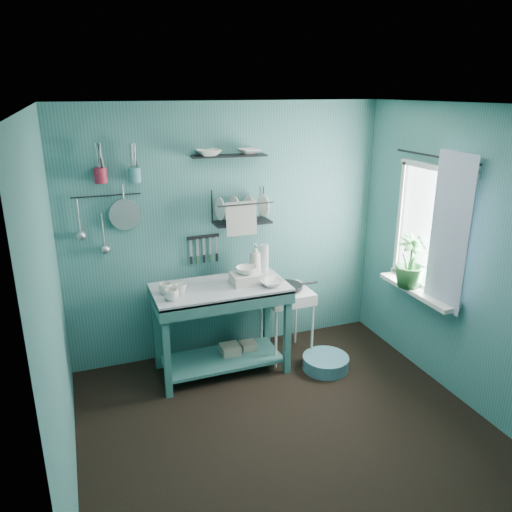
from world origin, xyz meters
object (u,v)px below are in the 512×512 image
object	(u,v)px
dish_rack	(242,207)
mug_mid	(181,289)
utensil_cup_teal	(135,175)
mug_left	(172,295)
work_counter	(221,329)
frying_pan	(287,286)
utensil_cup_magenta	(101,175)
potted_plant	(410,262)
storage_tin_large	(230,355)
hotplate_stand	(286,323)
floor_basin	(326,363)
soap_bottle	(255,259)
mug_right	(166,288)
wash_tub	(247,278)
storage_tin_small	(248,351)
water_bottle	(264,258)
colander	(125,215)

from	to	relation	value
dish_rack	mug_mid	bearing A→B (deg)	-156.34
utensil_cup_teal	mug_left	bearing A→B (deg)	-72.29
work_counter	mug_mid	size ratio (longest dim) A/B	12.39
frying_pan	utensil_cup_teal	bearing A→B (deg)	166.82
utensil_cup_magenta	potted_plant	xyz separation A→B (m)	(2.63, -0.89, -0.82)
mug_mid	storage_tin_large	distance (m)	0.95
storage_tin_large	hotplate_stand	bearing A→B (deg)	0.50
mug_left	floor_basin	world-z (taller)	mug_left
frying_pan	storage_tin_large	world-z (taller)	frying_pan
frying_pan	potted_plant	distance (m)	1.19
potted_plant	utensil_cup_teal	bearing A→B (deg)	159.23
mug_left	potted_plant	xyz separation A→B (m)	(2.17, -0.36, 0.15)
soap_bottle	hotplate_stand	xyz separation A→B (m)	(0.28, -0.14, -0.67)
hotplate_stand	potted_plant	size ratio (longest dim) A/B	1.44
mug_right	wash_tub	distance (m)	0.75
mug_left	soap_bottle	world-z (taller)	soap_bottle
soap_bottle	storage_tin_large	world-z (taller)	soap_bottle
potted_plant	dish_rack	bearing A→B (deg)	148.42
mug_mid	storage_tin_small	xyz separation A→B (m)	(0.68, 0.14, -0.82)
mug_mid	potted_plant	bearing A→B (deg)	-12.42
soap_bottle	storage_tin_large	size ratio (longest dim) A/B	1.36
wash_tub	water_bottle	size ratio (longest dim) A/B	1.00
hotplate_stand	colander	world-z (taller)	colander
potted_plant	mug_mid	bearing A→B (deg)	167.58
mug_left	floor_basin	bearing A→B (deg)	-6.97
potted_plant	storage_tin_large	distance (m)	1.95
wash_tub	hotplate_stand	distance (m)	0.73
hotplate_stand	utensil_cup_teal	bearing A→B (deg)	174.63
utensil_cup_magenta	frying_pan	bearing A→B (deg)	-10.93
frying_pan	mug_left	bearing A→B (deg)	-169.67
hotplate_stand	colander	distance (m)	1.90
mug_right	soap_bottle	size ratio (longest dim) A/B	0.41
frying_pan	floor_basin	bearing A→B (deg)	-57.17
soap_bottle	potted_plant	world-z (taller)	potted_plant
frying_pan	utensil_cup_magenta	size ratio (longest dim) A/B	2.31
utensil_cup_teal	potted_plant	bearing A→B (deg)	-20.77
wash_tub	utensil_cup_magenta	xyz separation A→B (m)	(-1.19, 0.39, 0.97)
floor_basin	work_counter	bearing A→B (deg)	160.61
mug_left	mug_right	xyz separation A→B (m)	(-0.02, 0.16, 0.00)
wash_tub	floor_basin	distance (m)	1.16
floor_basin	utensil_cup_teal	bearing A→B (deg)	156.20
frying_pan	utensil_cup_teal	size ratio (longest dim) A/B	2.31
mug_right	colander	xyz separation A→B (m)	(-0.26, 0.40, 0.60)
work_counter	mug_right	bearing A→B (deg)	172.90
wash_tub	dish_rack	bearing A→B (deg)	77.13
hotplate_stand	floor_basin	distance (m)	0.55
floor_basin	utensil_cup_magenta	bearing A→B (deg)	159.49
water_bottle	storage_tin_large	bearing A→B (deg)	-157.96
hotplate_stand	potted_plant	world-z (taller)	potted_plant
mug_mid	frying_pan	xyz separation A→B (m)	(1.08, 0.12, -0.17)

